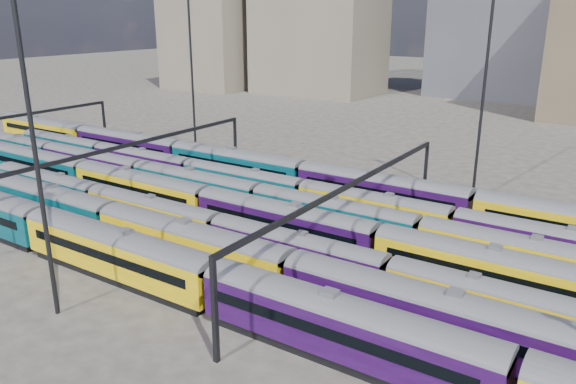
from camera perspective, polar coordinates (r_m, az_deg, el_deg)
The scene contains 13 objects.
ground at distance 60.30m, azimuth -2.19°, elevation -4.73°, with size 500.00×500.00×0.00m, color #453F3A.
rake_0 at distance 52.71m, azimuth -16.93°, elevation -5.51°, with size 113.02×3.31×5.59m.
rake_1 at distance 46.63m, azimuth 0.32°, elevation -7.92°, with size 132.31×3.22×5.44m.
rake_2 at distance 52.04m, azimuth 0.71°, elevation -5.64°, with size 92.66×2.72×4.56m.
rake_3 at distance 64.30m, azimuth -8.34°, elevation -0.84°, with size 127.24×3.10×5.23m.
rake_4 at distance 65.82m, azimuth -3.05°, elevation -0.41°, with size 118.32×2.89×4.85m.
rake_5 at distance 68.21m, azimuth 1.47°, elevation 0.13°, with size 111.05×2.71×4.55m.
rake_6 at distance 73.68m, azimuth 1.51°, elevation 1.88°, with size 133.24×3.25×5.48m.
gantry_1 at distance 71.20m, azimuth -15.52°, elevation 3.91°, with size 0.35×40.35×8.03m.
gantry_2 at distance 53.09m, azimuth 6.55°, elevation -0.20°, with size 0.35×40.35×8.03m.
mast_1 at distance 92.25m, azimuth -9.74°, elevation 11.89°, with size 1.40×0.50×25.60m.
mast_2 at distance 45.05m, azimuth -24.42°, elevation 4.51°, with size 1.40×0.50×25.60m.
mast_3 at distance 71.99m, azimuth 19.26°, elevation 9.55°, with size 1.40×0.50×25.60m.
Camera 1 is at (32.50, -45.23, 23.12)m, focal length 35.00 mm.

